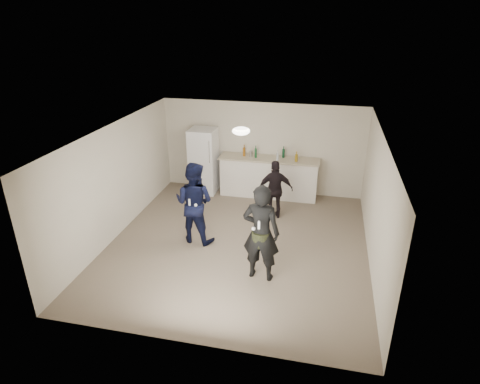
% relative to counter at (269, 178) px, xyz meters
% --- Properties ---
extents(floor, '(6.00, 6.00, 0.00)m').
position_rel_counter_xyz_m(floor, '(-0.26, -2.67, -0.53)').
color(floor, '#6B5B4C').
rests_on(floor, ground).
extents(ceiling, '(6.00, 6.00, 0.00)m').
position_rel_counter_xyz_m(ceiling, '(-0.26, -2.67, 1.98)').
color(ceiling, silver).
rests_on(ceiling, wall_back).
extents(wall_back, '(6.00, 0.00, 6.00)m').
position_rel_counter_xyz_m(wall_back, '(-0.26, 0.33, 0.72)').
color(wall_back, beige).
rests_on(wall_back, floor).
extents(wall_front, '(6.00, 0.00, 6.00)m').
position_rel_counter_xyz_m(wall_front, '(-0.26, -5.67, 0.72)').
color(wall_front, beige).
rests_on(wall_front, floor).
extents(wall_left, '(0.00, 6.00, 6.00)m').
position_rel_counter_xyz_m(wall_left, '(-3.01, -2.67, 0.72)').
color(wall_left, beige).
rests_on(wall_left, floor).
extents(wall_right, '(0.00, 6.00, 6.00)m').
position_rel_counter_xyz_m(wall_right, '(2.49, -2.67, 0.72)').
color(wall_right, beige).
rests_on(wall_right, floor).
extents(counter, '(2.60, 0.56, 1.05)m').
position_rel_counter_xyz_m(counter, '(0.00, 0.00, 0.00)').
color(counter, silver).
rests_on(counter, floor).
extents(counter_top, '(2.68, 0.64, 0.04)m').
position_rel_counter_xyz_m(counter_top, '(0.00, 0.00, 0.55)').
color(counter_top, '#B9AF8F').
rests_on(counter_top, counter).
extents(fridge, '(0.70, 0.70, 1.80)m').
position_rel_counter_xyz_m(fridge, '(-1.81, -0.07, 0.38)').
color(fridge, white).
rests_on(fridge, floor).
extents(fridge_handle, '(0.02, 0.02, 0.60)m').
position_rel_counter_xyz_m(fridge_handle, '(-1.53, -0.44, 0.78)').
color(fridge_handle, silver).
rests_on(fridge_handle, fridge).
extents(ceiling_dome, '(0.36, 0.36, 0.16)m').
position_rel_counter_xyz_m(ceiling_dome, '(-0.26, -2.37, 1.93)').
color(ceiling_dome, white).
rests_on(ceiling_dome, ceiling).
extents(shaker, '(0.08, 0.08, 0.17)m').
position_rel_counter_xyz_m(shaker, '(-0.50, 0.00, 0.65)').
color(shaker, '#B2B2B7').
rests_on(shaker, counter_top).
extents(man, '(0.98, 0.81, 1.81)m').
position_rel_counter_xyz_m(man, '(-1.21, -2.70, 0.38)').
color(man, '#0D1239').
rests_on(man, floor).
extents(woman, '(0.73, 0.52, 1.90)m').
position_rel_counter_xyz_m(woman, '(0.42, -3.75, 0.43)').
color(woman, black).
rests_on(woman, floor).
extents(camo_shorts, '(0.34, 0.34, 0.28)m').
position_rel_counter_xyz_m(camo_shorts, '(0.42, -3.75, 0.32)').
color(camo_shorts, '#2A3217').
rests_on(camo_shorts, woman).
extents(spectator, '(0.92, 0.55, 1.46)m').
position_rel_counter_xyz_m(spectator, '(0.34, -1.24, 0.21)').
color(spectator, black).
rests_on(spectator, floor).
extents(remote_man, '(0.04, 0.04, 0.15)m').
position_rel_counter_xyz_m(remote_man, '(-1.21, -2.98, 0.53)').
color(remote_man, silver).
rests_on(remote_man, man).
extents(nunchuk_man, '(0.07, 0.07, 0.07)m').
position_rel_counter_xyz_m(nunchuk_man, '(-1.09, -2.95, 0.45)').
color(nunchuk_man, white).
rests_on(nunchuk_man, man).
extents(remote_woman, '(0.04, 0.04, 0.15)m').
position_rel_counter_xyz_m(remote_woman, '(0.42, -4.00, 0.72)').
color(remote_woman, white).
rests_on(remote_woman, woman).
extents(nunchuk_woman, '(0.07, 0.07, 0.07)m').
position_rel_counter_xyz_m(nunchuk_woman, '(0.32, -3.97, 0.62)').
color(nunchuk_woman, white).
rests_on(nunchuk_woman, woman).
extents(bottle_cluster, '(1.49, 0.32, 0.25)m').
position_rel_counter_xyz_m(bottle_cluster, '(0.04, -0.00, 0.67)').
color(bottle_cluster, '#B0B6BB').
rests_on(bottle_cluster, counter_top).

